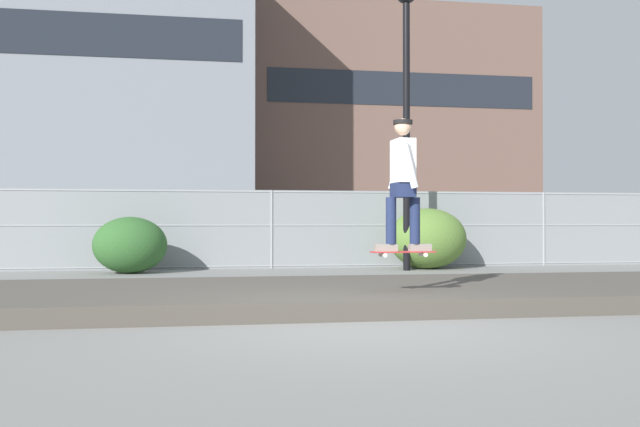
% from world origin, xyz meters
% --- Properties ---
extents(ground_plane, '(120.00, 120.00, 0.00)m').
position_xyz_m(ground_plane, '(0.00, 0.00, 0.00)').
color(ground_plane, slate).
extents(gravel_berm, '(14.81, 3.67, 0.23)m').
position_xyz_m(gravel_berm, '(0.00, 2.19, 0.11)').
color(gravel_berm, '#4C473F').
rests_on(gravel_berm, ground_plane).
extents(skateboard, '(0.81, 0.23, 0.07)m').
position_xyz_m(skateboard, '(0.82, 1.20, 0.72)').
color(skateboard, '#B22D2D').
extents(skater, '(0.72, 0.59, 1.65)m').
position_xyz_m(skater, '(0.82, 1.20, 1.66)').
color(skater, gray).
rests_on(skater, skateboard).
extents(chain_fence, '(27.64, 0.06, 1.85)m').
position_xyz_m(chain_fence, '(0.00, 9.25, 0.93)').
color(chain_fence, gray).
rests_on(chain_fence, ground_plane).
extents(street_lamp, '(0.44, 0.44, 6.44)m').
position_xyz_m(street_lamp, '(2.96, 8.10, 4.03)').
color(street_lamp, black).
rests_on(street_lamp, ground_plane).
extents(parked_car_near, '(4.41, 1.97, 1.66)m').
position_xyz_m(parked_car_near, '(-3.59, 12.22, 0.84)').
color(parked_car_near, navy).
rests_on(parked_car_near, ground_plane).
extents(parked_car_mid, '(4.44, 2.03, 1.66)m').
position_xyz_m(parked_car_mid, '(2.49, 11.94, 0.84)').
color(parked_car_mid, '#474C54').
rests_on(parked_car_mid, ground_plane).
extents(parked_car_far, '(4.50, 2.16, 1.66)m').
position_xyz_m(parked_car_far, '(8.02, 12.10, 0.84)').
color(parked_car_far, silver).
rests_on(parked_car_far, ground_plane).
extents(library_building, '(19.20, 13.49, 19.00)m').
position_xyz_m(library_building, '(-8.11, 40.72, 9.50)').
color(library_building, slate).
rests_on(library_building, ground_plane).
extents(office_block, '(22.26, 13.68, 17.80)m').
position_xyz_m(office_block, '(13.27, 49.73, 8.90)').
color(office_block, brown).
rests_on(office_block, ground_plane).
extents(shrub_left, '(1.56, 1.28, 1.21)m').
position_xyz_m(shrub_left, '(-3.14, 8.22, 0.60)').
color(shrub_left, '#2D5B28').
rests_on(shrub_left, ground_plane).
extents(shrub_center, '(1.83, 1.50, 1.42)m').
position_xyz_m(shrub_center, '(3.59, 8.51, 0.71)').
color(shrub_center, '#567A33').
rests_on(shrub_center, ground_plane).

